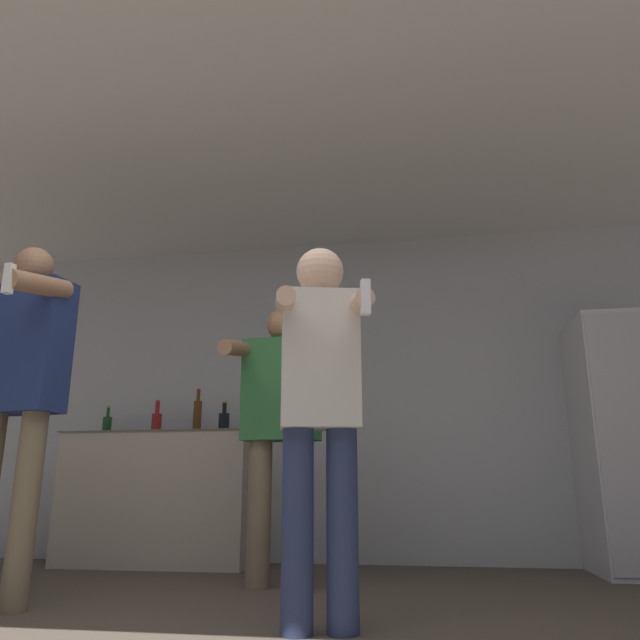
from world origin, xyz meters
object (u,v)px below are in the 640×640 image
bottle_clear_vodka (197,415)px  person_man_side (18,377)px  bottle_brown_liquor (224,421)px  refrigerator (633,442)px  person_woman_foreground (320,398)px  bottle_tall_gin (107,425)px  bottle_short_whiskey (157,422)px  person_spectator_back (281,420)px

bottle_clear_vodka → person_man_side: 1.90m
person_man_side → bottle_brown_liquor: bearing=76.4°
refrigerator → person_woman_foreground: refrigerator is taller
refrigerator → bottle_tall_gin: refrigerator is taller
bottle_clear_vodka → bottle_tall_gin: (-0.75, -0.00, -0.06)m
bottle_clear_vodka → bottle_short_whiskey: bottle_clear_vodka is taller
bottle_short_whiskey → person_man_side: 1.88m
bottle_brown_liquor → person_woman_foreground: person_woman_foreground is taller
bottle_tall_gin → refrigerator: bearing=-1.8°
bottle_brown_liquor → bottle_tall_gin: (-0.97, 0.00, -0.01)m
refrigerator → bottle_tall_gin: bearing=178.2°
person_spectator_back → person_man_side: bearing=-143.2°
refrigerator → person_man_side: bearing=-152.3°
bottle_tall_gin → person_woman_foreground: (2.07, -2.11, -0.14)m
bottle_short_whiskey → bottle_tall_gin: size_ratio=1.13×
bottle_short_whiskey → person_man_side: bearing=-87.0°
bottle_short_whiskey → bottle_tall_gin: bottle_short_whiskey is taller
person_woman_foreground → person_spectator_back: bearing=111.2°
bottle_clear_vodka → person_man_side: size_ratio=0.20×
refrigerator → bottle_brown_liquor: size_ratio=6.48×
person_woman_foreground → person_man_side: 1.59m
person_man_side → person_spectator_back: person_man_side is taller
bottle_tall_gin → person_spectator_back: (1.66, -1.03, -0.10)m
refrigerator → bottle_brown_liquor: bearing=177.6°
person_spectator_back → bottle_tall_gin: bearing=148.2°
bottle_clear_vodka → bottle_brown_liquor: 0.22m
bottle_brown_liquor → person_man_side: size_ratio=0.15×
person_man_side → person_spectator_back: size_ratio=1.09×
person_woman_foreground → person_spectator_back: (-0.42, 1.08, 0.04)m
refrigerator → person_woman_foreground: 2.68m
bottle_clear_vodka → person_woman_foreground: 2.50m
refrigerator → person_man_side: 3.79m
refrigerator → bottle_short_whiskey: bearing=178.0°
bottle_brown_liquor → person_man_side: 1.94m
bottle_short_whiskey → person_woman_foreground: person_woman_foreground is taller
bottle_clear_vodka → person_woman_foreground: bearing=-57.9°
bottle_tall_gin → person_man_side: person_man_side is taller
bottle_short_whiskey → person_woman_foreground: (1.66, -2.11, -0.15)m
person_woman_foreground → bottle_brown_liquor: bearing=117.7°
person_spectator_back → bottle_short_whiskey: bearing=140.3°
bottle_clear_vodka → bottle_brown_liquor: size_ratio=1.36×
bottle_brown_liquor → person_spectator_back: bearing=-56.2°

